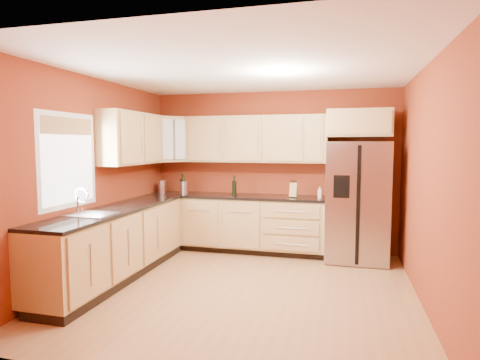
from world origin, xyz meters
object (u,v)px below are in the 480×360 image
(soap_dispenser, at_px, (320,192))
(refrigerator, at_px, (357,202))
(wine_bottle_a, at_px, (183,183))
(knife_block, at_px, (294,190))
(canister_left, at_px, (162,187))

(soap_dispenser, bearing_deg, refrigerator, -6.02)
(wine_bottle_a, relative_size, knife_block, 1.53)
(refrigerator, relative_size, canister_left, 8.35)
(knife_block, distance_m, soap_dispenser, 0.40)
(refrigerator, bearing_deg, canister_left, 179.24)
(canister_left, relative_size, knife_block, 0.97)
(knife_block, xyz_separation_m, soap_dispenser, (0.40, 0.01, -0.02))
(soap_dispenser, bearing_deg, wine_bottle_a, -179.86)
(refrigerator, xyz_separation_m, soap_dispenser, (-0.55, 0.06, 0.12))
(refrigerator, bearing_deg, knife_block, 177.32)
(refrigerator, height_order, wine_bottle_a, refrigerator)
(refrigerator, height_order, canister_left, refrigerator)
(wine_bottle_a, bearing_deg, canister_left, -178.42)
(canister_left, xyz_separation_m, wine_bottle_a, (0.37, 0.01, 0.06))
(refrigerator, distance_m, soap_dispenser, 0.57)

